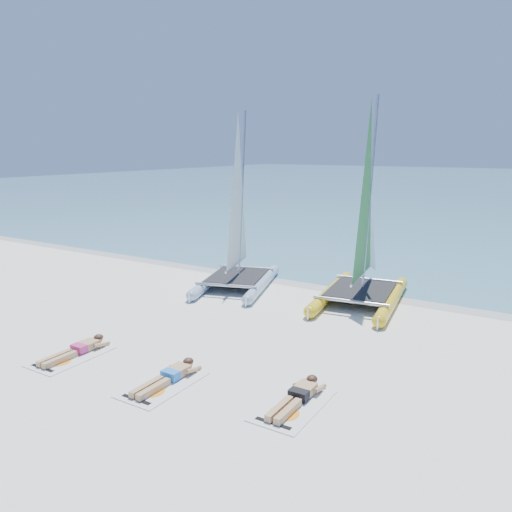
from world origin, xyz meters
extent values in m
plane|color=white|center=(0.00, 0.00, 0.00)|extent=(140.00, 140.00, 0.00)
cube|color=#75AFC3|center=(0.00, 63.00, 0.01)|extent=(140.00, 115.00, 0.01)
cube|color=beige|center=(0.00, 5.50, 0.00)|extent=(140.00, 1.40, 0.01)
cylinder|color=#A5BBD9|center=(-3.40, 3.53, 0.18)|extent=(1.57, 3.97, 0.36)
cone|color=#A5BBD9|center=(-4.07, 5.66, 0.18)|extent=(0.48, 0.60, 0.34)
cylinder|color=#A5BBD9|center=(-1.67, 4.08, 0.18)|extent=(1.57, 3.97, 0.36)
cone|color=#A5BBD9|center=(-2.35, 6.21, 0.18)|extent=(0.48, 0.60, 0.34)
cube|color=black|center=(-2.53, 3.81, 0.39)|extent=(2.34, 2.65, 0.03)
cylinder|color=#B9BCC1|center=(-2.75, 4.50, 3.17)|extent=(0.40, 1.04, 5.58)
cylinder|color=#FFF31A|center=(0.77, 4.22, 0.19)|extent=(0.95, 4.30, 0.38)
cone|color=#FFF31A|center=(0.45, 6.56, 0.19)|extent=(0.43, 0.59, 0.36)
cylinder|color=#FFF31A|center=(2.67, 4.47, 0.19)|extent=(0.95, 4.30, 0.38)
cone|color=#FFF31A|center=(2.35, 6.82, 0.19)|extent=(0.43, 0.59, 0.36)
cube|color=black|center=(1.72, 4.35, 0.41)|extent=(2.15, 2.59, 0.03)
cylinder|color=#B9BCC1|center=(1.62, 5.11, 3.36)|extent=(0.24, 1.13, 5.91)
cube|color=white|center=(-2.48, -3.15, 0.01)|extent=(1.00, 1.85, 0.02)
cube|color=tan|center=(-2.48, -2.72, 0.12)|extent=(0.36, 0.55, 0.17)
cube|color=#CF3079|center=(-2.48, -2.92, 0.12)|extent=(0.37, 0.22, 0.17)
cube|color=tan|center=(-2.48, -3.52, 0.09)|extent=(0.31, 0.85, 0.13)
sphere|color=tan|center=(-2.48, -2.35, 0.16)|extent=(0.21, 0.21, 0.21)
ellipsoid|color=#3A2215|center=(-2.48, -2.34, 0.20)|extent=(0.22, 0.24, 0.15)
cube|color=white|center=(0.26, -3.09, 0.01)|extent=(1.00, 1.85, 0.02)
cube|color=tan|center=(0.26, -2.66, 0.12)|extent=(0.36, 0.55, 0.17)
cube|color=#297DDF|center=(0.26, -2.86, 0.12)|extent=(0.37, 0.22, 0.17)
cube|color=tan|center=(0.26, -3.46, 0.09)|extent=(0.31, 0.85, 0.13)
sphere|color=tan|center=(0.26, -2.29, 0.16)|extent=(0.21, 0.21, 0.21)
ellipsoid|color=#3A2215|center=(0.26, -2.28, 0.20)|extent=(0.22, 0.24, 0.15)
cube|color=white|center=(2.90, -2.46, 0.01)|extent=(1.00, 1.85, 0.02)
cube|color=tan|center=(2.90, -2.03, 0.12)|extent=(0.36, 0.55, 0.17)
cube|color=black|center=(2.90, -2.23, 0.12)|extent=(0.37, 0.22, 0.17)
cube|color=tan|center=(2.90, -2.83, 0.09)|extent=(0.31, 0.85, 0.13)
sphere|color=tan|center=(2.90, -1.66, 0.16)|extent=(0.21, 0.21, 0.21)
ellipsoid|color=#3A2215|center=(2.90, -1.65, 0.20)|extent=(0.22, 0.24, 0.15)
camera|label=1|loc=(6.74, -10.04, 4.70)|focal=35.00mm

